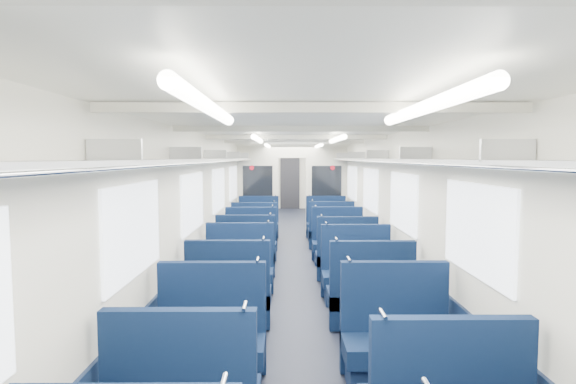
{
  "coord_description": "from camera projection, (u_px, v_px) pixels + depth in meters",
  "views": [
    {
      "loc": [
        -0.16,
        -8.82,
        2.0
      ],
      "look_at": [
        -0.1,
        2.79,
        1.12
      ],
      "focal_mm": 28.25,
      "sensor_mm": 36.0,
      "label": 1
    }
  ],
  "objects": [
    {
      "name": "wall_right",
      "position": [
        365.0,
        200.0,
        8.86
      ],
      "size": [
        0.02,
        18.0,
        2.35
      ],
      "primitive_type": "cube",
      "color": "beige",
      "rests_on": "floor"
    },
    {
      "name": "floor",
      "position": [
        294.0,
        259.0,
        8.94
      ],
      "size": [
        2.8,
        18.0,
        0.01
      ],
      "primitive_type": "cube",
      "color": "black",
      "rests_on": "ground"
    },
    {
      "name": "seat_17",
      "position": [
        331.0,
        234.0,
        9.96
      ],
      "size": [
        0.98,
        0.54,
        1.09
      ],
      "color": "#0D1F40",
      "rests_on": "floor"
    },
    {
      "name": "seat_9",
      "position": [
        370.0,
        300.0,
        5.33
      ],
      "size": [
        0.98,
        0.54,
        1.09
      ],
      "color": "#0D1F40",
      "rests_on": "floor"
    },
    {
      "name": "dado_right",
      "position": [
        364.0,
        242.0,
        8.92
      ],
      "size": [
        0.03,
        17.9,
        0.7
      ],
      "primitive_type": "cube",
      "color": "#101C35",
      "rests_on": "floor"
    },
    {
      "name": "seat_8",
      "position": [
        229.0,
        299.0,
        5.37
      ],
      "size": [
        0.98,
        0.54,
        1.09
      ],
      "color": "#0D1F40",
      "rests_on": "floor"
    },
    {
      "name": "seat_18",
      "position": [
        259.0,
        226.0,
        11.07
      ],
      "size": [
        0.98,
        0.54,
        1.09
      ],
      "color": "#0D1F40",
      "rests_on": "floor"
    },
    {
      "name": "ceiling",
      "position": [
        294.0,
        140.0,
        8.77
      ],
      "size": [
        2.8,
        18.0,
        0.01
      ],
      "primitive_type": "cube",
      "color": "white",
      "rests_on": "wall_left"
    },
    {
      "name": "ceiling_fittings",
      "position": [
        294.0,
        143.0,
        8.51
      ],
      "size": [
        2.7,
        16.06,
        0.11
      ],
      "color": "beige",
      "rests_on": "ceiling"
    },
    {
      "name": "seat_16",
      "position": [
        255.0,
        235.0,
        9.76
      ],
      "size": [
        0.98,
        0.54,
        1.09
      ],
      "color": "#0D1F40",
      "rests_on": "floor"
    },
    {
      "name": "bulkhead",
      "position": [
        292.0,
        188.0,
        11.56
      ],
      "size": [
        2.8,
        0.1,
        2.35
      ],
      "color": "beige",
      "rests_on": "floor"
    },
    {
      "name": "luggage_rack_left",
      "position": [
        232.0,
        159.0,
        8.79
      ],
      "size": [
        0.36,
        17.4,
        0.18
      ],
      "color": "#B2B5BA",
      "rests_on": "wall_left"
    },
    {
      "name": "wall_far",
      "position": [
        290.0,
        179.0,
        17.83
      ],
      "size": [
        2.8,
        0.02,
        2.35
      ],
      "primitive_type": "cube",
      "color": "beige",
      "rests_on": "floor"
    },
    {
      "name": "luggage_rack_right",
      "position": [
        356.0,
        159.0,
        8.8
      ],
      "size": [
        0.36,
        17.4,
        0.18
      ],
      "color": "#B2B5BA",
      "rests_on": "wall_right"
    },
    {
      "name": "seat_19",
      "position": [
        326.0,
        226.0,
        11.1
      ],
      "size": [
        0.98,
        0.54,
        1.09
      ],
      "color": "#0D1F40",
      "rests_on": "floor"
    },
    {
      "name": "seat_14",
      "position": [
        251.0,
        246.0,
        8.57
      ],
      "size": [
        0.98,
        0.54,
        1.09
      ],
      "color": "#0D1F40",
      "rests_on": "floor"
    },
    {
      "name": "seat_15",
      "position": [
        338.0,
        245.0,
        8.62
      ],
      "size": [
        0.98,
        0.54,
        1.09
      ],
      "color": "#0D1F40",
      "rests_on": "floor"
    },
    {
      "name": "seat_11",
      "position": [
        357.0,
        277.0,
        6.32
      ],
      "size": [
        0.98,
        0.54,
        1.09
      ],
      "color": "#0D1F40",
      "rests_on": "floor"
    },
    {
      "name": "seat_10",
      "position": [
        239.0,
        274.0,
        6.49
      ],
      "size": [
        0.98,
        0.54,
        1.09
      ],
      "color": "#0D1F40",
      "rests_on": "floor"
    },
    {
      "name": "dado_left",
      "position": [
        224.0,
        242.0,
        8.91
      ],
      "size": [
        0.03,
        17.9,
        0.7
      ],
      "primitive_type": "cube",
      "color": "#101C35",
      "rests_on": "floor"
    },
    {
      "name": "seat_6",
      "position": [
        211.0,
        346.0,
        4.02
      ],
      "size": [
        0.98,
        0.54,
        1.09
      ],
      "color": "#0D1F40",
      "rests_on": "floor"
    },
    {
      "name": "seat_7",
      "position": [
        397.0,
        345.0,
        4.04
      ],
      "size": [
        0.98,
        0.54,
        1.09
      ],
      "color": "#0D1F40",
      "rests_on": "floor"
    },
    {
      "name": "seat_12",
      "position": [
        246.0,
        257.0,
        7.65
      ],
      "size": [
        0.98,
        0.54,
        1.09
      ],
      "color": "#0D1F40",
      "rests_on": "floor"
    },
    {
      "name": "end_door",
      "position": [
        290.0,
        183.0,
        17.78
      ],
      "size": [
        0.75,
        0.06,
        2.0
      ],
      "primitive_type": "cube",
      "color": "black",
      "rests_on": "floor"
    },
    {
      "name": "windows",
      "position": [
        294.0,
        189.0,
        8.38
      ],
      "size": [
        2.78,
        15.6,
        0.75
      ],
      "color": "white",
      "rests_on": "wall_left"
    },
    {
      "name": "seat_13",
      "position": [
        346.0,
        259.0,
        7.44
      ],
      "size": [
        0.98,
        0.54,
        1.09
      ],
      "color": "#0D1F40",
      "rests_on": "floor"
    },
    {
      "name": "wall_left",
      "position": [
        222.0,
        200.0,
        8.85
      ],
      "size": [
        0.02,
        18.0,
        2.35
      ],
      "primitive_type": "cube",
      "color": "beige",
      "rests_on": "floor"
    }
  ]
}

